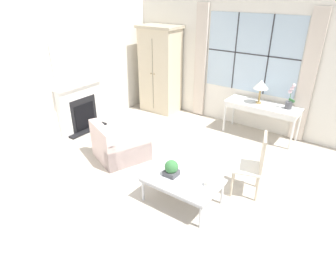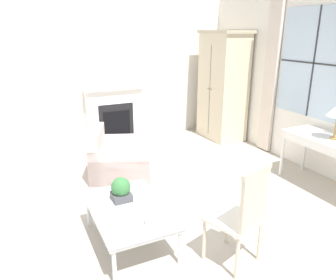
# 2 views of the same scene
# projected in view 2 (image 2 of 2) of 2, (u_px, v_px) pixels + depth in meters

# --- Properties ---
(ground_plane) EXTENTS (14.00, 14.00, 0.00)m
(ground_plane) POSITION_uv_depth(u_px,v_px,m) (140.00, 218.00, 3.93)
(ground_plane) COLOR #BCB2A3
(wall_back_windowed) EXTENTS (7.20, 0.14, 2.80)m
(wall_back_windowed) POSITION_uv_depth(u_px,v_px,m) (334.00, 84.00, 4.71)
(wall_back_windowed) COLOR white
(wall_back_windowed) RESTS_ON ground_plane
(wall_left) EXTENTS (0.06, 7.20, 2.80)m
(wall_left) POSITION_uv_depth(u_px,v_px,m) (111.00, 70.00, 6.31)
(wall_left) COLOR white
(wall_left) RESTS_ON ground_plane
(fireplace) EXTENTS (0.34, 1.19, 1.99)m
(fireplace) POSITION_uv_depth(u_px,v_px,m) (115.00, 110.00, 6.45)
(fireplace) COLOR black
(fireplace) RESTS_ON ground_plane
(armoire) EXTENTS (1.03, 0.66, 2.14)m
(armoire) POSITION_uv_depth(u_px,v_px,m) (223.00, 86.00, 6.55)
(armoire) COLOR beige
(armoire) RESTS_ON ground_plane
(armchair_upholstered) EXTENTS (1.12, 1.13, 0.74)m
(armchair_upholstered) POSITION_uv_depth(u_px,v_px,m) (119.00, 159.00, 5.04)
(armchair_upholstered) COLOR beige
(armchair_upholstered) RESTS_ON ground_plane
(side_chair_wooden) EXTENTS (0.56, 0.56, 1.03)m
(side_chair_wooden) POSITION_uv_depth(u_px,v_px,m) (244.00, 212.00, 2.98)
(side_chair_wooden) COLOR white
(side_chair_wooden) RESTS_ON ground_plane
(coffee_table) EXTENTS (1.12, 0.74, 0.42)m
(coffee_table) POSITION_uv_depth(u_px,v_px,m) (129.00, 211.00, 3.36)
(coffee_table) COLOR silver
(coffee_table) RESTS_ON ground_plane
(potted_plant_small) EXTENTS (0.21, 0.21, 0.26)m
(potted_plant_small) POSITION_uv_depth(u_px,v_px,m) (121.00, 190.00, 3.46)
(potted_plant_small) COLOR #4C4C51
(potted_plant_small) RESTS_ON coffee_table
(pillar_candle) EXTENTS (0.12, 0.12, 0.10)m
(pillar_candle) POSITION_uv_depth(u_px,v_px,m) (150.00, 221.00, 3.03)
(pillar_candle) COLOR silver
(pillar_candle) RESTS_ON coffee_table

